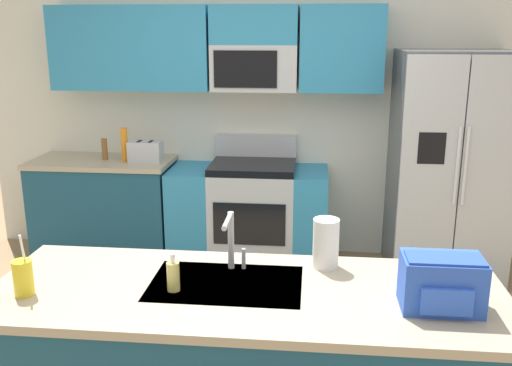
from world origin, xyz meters
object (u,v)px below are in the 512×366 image
Objects in this scene: bottle_orange at (125,145)px; drink_cup_yellow at (23,278)px; pepper_mill at (105,149)px; refrigerator at (449,166)px; sink_faucet at (231,237)px; paper_towel_roll at (326,243)px; toaster at (146,152)px; range_oven at (249,213)px; soap_dispenser at (173,276)px; backpack at (442,282)px.

drink_cup_yellow is (0.39, -2.52, -0.07)m from bottle_orange.
bottle_orange is at bearing -14.58° from pepper_mill.
bottle_orange is (-2.72, 0.02, 0.12)m from refrigerator.
paper_towel_roll is (0.44, 0.09, -0.05)m from sink_faucet.
pepper_mill is at bearing 178.64° from refrigerator.
toaster is 1.50× the size of pepper_mill.
sink_faucet is (-1.48, -2.16, 0.14)m from refrigerator.
drink_cup_yellow is (-0.67, -2.58, 0.54)m from range_oven.
drink_cup_yellow is at bearing -170.31° from soap_dispenser.
bottle_orange is (-0.18, -0.00, 0.06)m from toaster.
drink_cup_yellow is at bearing -77.01° from pepper_mill.
toaster is 0.19m from bottle_orange.
backpack reaches higher than toaster.
backpack is (-0.58, -2.45, 0.09)m from refrigerator.
bottle_orange is at bearing -179.35° from toaster.
sink_faucet is at bearing 46.86° from soap_dispenser.
bottle_orange is at bearing 130.92° from backpack.
refrigerator is 5.78× the size of backpack.
backpack is at bearing -51.61° from toaster.
drink_cup_yellow is at bearing -85.19° from toaster.
soap_dispenser is at bearing -133.14° from sink_faucet.
pepper_mill is 0.66× the size of sink_faucet.
drink_cup_yellow is (-0.85, -0.34, -0.09)m from sink_faucet.
toaster is at bearing 125.61° from paper_towel_roll.
bottle_orange is 0.92× the size of backpack.
range_oven reaches higher than pepper_mill.
range_oven is at bearing 105.98° from paper_towel_roll.
bottle_orange reaches higher than range_oven.
backpack is (2.14, -2.47, -0.03)m from bottle_orange.
backpack reaches higher than range_oven.
toaster is 3.15m from backpack.
toaster is at bearing 94.81° from drink_cup_yellow.
range_oven is 4.25× the size of backpack.
bottle_orange reaches higher than paper_towel_roll.
sink_faucet is at bearing -64.10° from toaster.
drink_cup_yellow is at bearing -132.85° from refrigerator.
toaster is 2.43m from sink_faucet.
bottle_orange is 2.62m from soap_dispenser.
refrigerator is at bearing -1.36° from pepper_mill.
pepper_mill is 0.59× the size of backpack.
soap_dispenser is (-0.05, -2.47, 0.53)m from range_oven.
paper_towel_roll is (0.61, -2.15, 0.58)m from range_oven.
sink_faucet is 1.02× the size of drink_cup_yellow.
range_oven is 2.31m from paper_towel_roll.
soap_dispenser is (1.02, -2.42, -0.08)m from bottle_orange.
soap_dispenser is (-1.70, -2.40, 0.04)m from refrigerator.
toaster is at bearing 179.56° from refrigerator.
sink_faucet is at bearing -57.15° from pepper_mill.
bottle_orange is 2.56m from drink_cup_yellow.
refrigerator is 2.52m from backpack.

